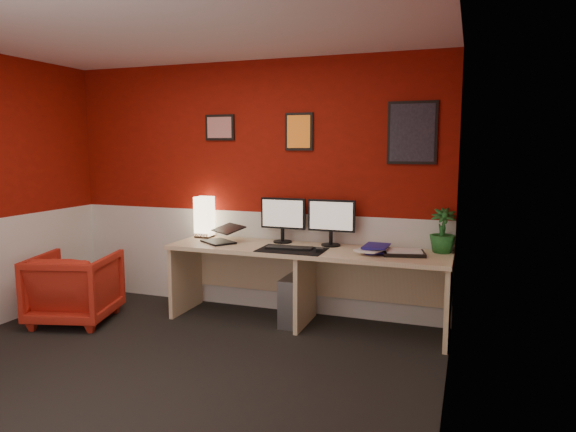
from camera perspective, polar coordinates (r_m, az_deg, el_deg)
The scene contains 24 objects.
ground at distance 4.04m, azimuth -14.52°, elevation -16.76°, with size 4.00×3.50×0.01m, color black.
ceiling at distance 3.78m, azimuth -15.87°, elevation 20.31°, with size 4.00×3.50×0.01m, color white.
wall_back at distance 5.23m, azimuth -4.19°, elevation 3.21°, with size 4.00×0.01×2.50m, color maroon.
wall_right at distance 3.05m, azimuth 17.41°, elevation -0.29°, with size 0.01×3.50×2.50m, color maroon.
wainscot_back at distance 5.34m, azimuth -4.13°, elevation -4.84°, with size 4.00×0.01×1.00m, color silver.
wainscot_right at distance 3.24m, azimuth 16.78°, elevation -13.55°, with size 0.01×3.50×1.00m, color silver.
desk at distance 4.82m, azimuth 1.93°, elevation -7.84°, with size 2.60×0.65×0.73m, color #D1B186.
shoji_lamp at distance 5.35m, azimuth -9.25°, elevation -0.22°, with size 0.16×0.16×0.40m, color #FFE5B2.
laptop at distance 5.03m, azimuth -7.76°, elevation -1.72°, with size 0.33×0.23×0.22m, color black.
monitor_left at distance 4.97m, azimuth -0.61°, elevation 0.34°, with size 0.45×0.06×0.58m, color black.
monitor_right at distance 4.82m, azimuth 4.80°, elevation 0.08°, with size 0.45×0.06×0.58m, color black.
desk_mat at distance 4.65m, azimuth 0.43°, elevation -3.77°, with size 0.60×0.38×0.01m, color black.
keyboard at distance 4.68m, azimuth 0.15°, elevation -3.54°, with size 0.42×0.14×0.02m, color black.
mouse at distance 4.57m, azimuth 3.52°, elevation -3.75°, with size 0.06×0.10×0.03m, color black.
book_bottom at distance 4.63m, azimuth 8.47°, elevation -3.78°, with size 0.21×0.28×0.03m, color navy.
book_middle at distance 4.58m, azimuth 8.17°, elevation -3.56°, with size 0.21×0.29×0.02m, color silver.
book_top at distance 4.57m, azimuth 8.46°, elevation -3.27°, with size 0.21×0.28×0.03m, color navy.
zen_tray at distance 4.55m, azimuth 12.71°, elevation -4.04°, with size 0.35×0.25×0.03m, color black.
potted_plant at distance 4.71m, azimuth 16.76°, elevation -1.57°, with size 0.22×0.22×0.39m, color #19591E.
pc_tower at distance 4.91m, azimuth 0.86°, elevation -9.27°, with size 0.20×0.45×0.45m, color #99999E.
armchair at distance 5.33m, azimuth -22.55°, elevation -7.32°, with size 0.71×0.73×0.66m, color red.
art_left at distance 5.35m, azimuth -7.56°, elevation 9.69°, with size 0.32×0.02×0.26m, color red.
art_center at distance 5.02m, azimuth 1.23°, elevation 9.33°, with size 0.28×0.02×0.36m, color orange.
art_right at distance 4.79m, azimuth 13.60°, elevation 8.96°, with size 0.44×0.02×0.56m, color black.
Camera 1 is at (2.11, -3.02, 1.65)m, focal length 32.09 mm.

